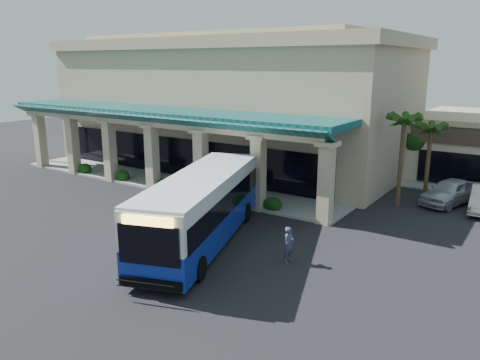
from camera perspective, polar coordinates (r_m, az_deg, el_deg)
The scene contains 10 objects.
ground at distance 26.30m, azimuth -6.66°, elevation -5.94°, with size 110.00×110.00×0.00m, color black.
main_building at distance 42.41m, azimuth -0.97°, elevation 9.63°, with size 30.80×14.80×11.35m, color tan, non-canonical shape.
arcade at distance 35.67m, azimuth -9.47°, elevation 4.02°, with size 30.00×6.20×5.70m, color #0A3E40, non-canonical shape.
palm_0 at distance 31.15m, azimuth 19.07°, elevation 2.83°, with size 2.40×2.40×6.60m, color #1A380F, non-canonical shape.
palm_1 at distance 33.88m, azimuth 22.00°, elevation 2.74°, with size 2.40×2.40×5.80m, color #1A380F, non-canonical shape.
palm_2 at distance 46.56m, azimuth -22.92°, elevation 5.74°, with size 2.40×2.40×6.20m, color #1A380F, non-canonical shape.
broadleaf_tree at distance 39.19m, azimuth 20.68°, elevation 3.54°, with size 2.60×2.60×4.81m, color black, non-canonical shape.
transit_bus at distance 23.76m, azimuth -4.61°, elevation -3.57°, with size 2.96×12.72×3.55m, color #12299A, non-canonical shape.
pedestrian at distance 21.81m, azimuth 5.98°, elevation -7.85°, with size 0.62×0.41×1.70m, color #3E3F5C.
car_silver at distance 33.31m, azimuth 24.23°, elevation -1.32°, with size 1.96×4.88×1.66m, color #ABAEBE.
Camera 1 is at (16.24, -18.64, 8.96)m, focal length 35.00 mm.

